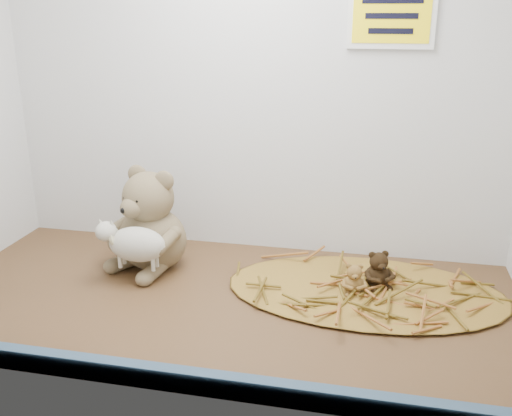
% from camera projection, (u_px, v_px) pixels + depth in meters
% --- Properties ---
extents(alcove_shell, '(1.20, 0.60, 0.90)m').
position_uv_depth(alcove_shell, '(229.00, 71.00, 1.10)').
color(alcove_shell, '#3A2914').
rests_on(alcove_shell, ground).
extents(front_rail, '(1.19, 0.02, 0.04)m').
position_uv_depth(front_rail, '(172.00, 378.00, 0.89)').
color(front_rail, '#3A506F').
rests_on(front_rail, shelf_floor).
extents(straw_bed, '(0.58, 0.34, 0.01)m').
position_uv_depth(straw_bed, '(365.00, 290.00, 1.19)').
color(straw_bed, brown).
rests_on(straw_bed, shelf_floor).
extents(main_teddy, '(0.25, 0.26, 0.23)m').
position_uv_depth(main_teddy, '(151.00, 218.00, 1.28)').
color(main_teddy, '#7F694E').
rests_on(main_teddy, shelf_floor).
extents(toy_lamb, '(0.16, 0.10, 0.11)m').
position_uv_depth(toy_lamb, '(137.00, 244.00, 1.22)').
color(toy_lamb, beige).
rests_on(toy_lamb, main_teddy).
extents(mini_teddy_tan, '(0.06, 0.06, 0.06)m').
position_uv_depth(mini_teddy_tan, '(354.00, 277.00, 1.17)').
color(mini_teddy_tan, brown).
rests_on(mini_teddy_tan, straw_bed).
extents(mini_teddy_brown, '(0.09, 0.09, 0.08)m').
position_uv_depth(mini_teddy_brown, '(378.00, 268.00, 1.19)').
color(mini_teddy_brown, black).
rests_on(mini_teddy_brown, straw_bed).
extents(wall_sign, '(0.16, 0.01, 0.11)m').
position_uv_depth(wall_sign, '(392.00, 16.00, 1.19)').
color(wall_sign, yellow).
rests_on(wall_sign, back_wall).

